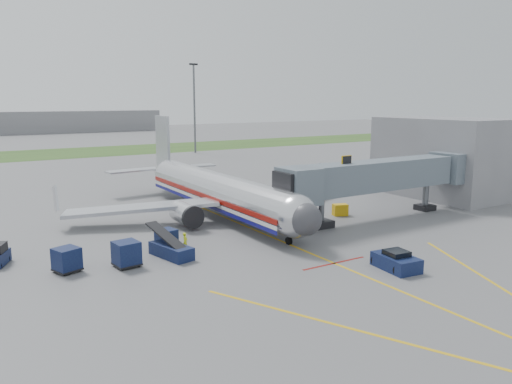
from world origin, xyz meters
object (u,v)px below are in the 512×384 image
airliner (218,191)px  ramp_worker (185,242)px  belt_loader (171,250)px  pushback_tug (396,261)px

airliner → ramp_worker: airliner is taller
belt_loader → pushback_tug: bearing=-41.4°
pushback_tug → belt_loader: bearing=138.6°
belt_loader → ramp_worker: (1.58, 0.78, 0.19)m
airliner → pushback_tug: (2.99, -22.65, -2.05)m
airliner → belt_loader: airliner is taller
belt_loader → airliner: bearing=48.2°
pushback_tug → belt_loader: (-13.01, 11.45, -0.00)m
airliner → ramp_worker: 13.53m
pushback_tug → ramp_worker: bearing=133.1°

